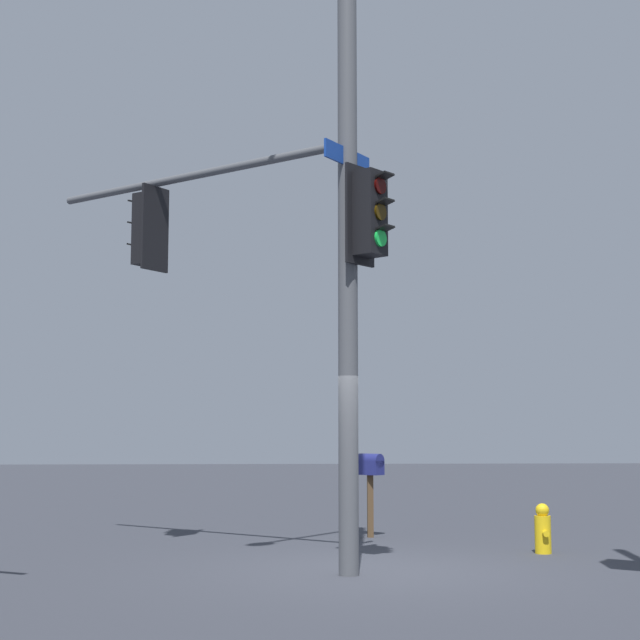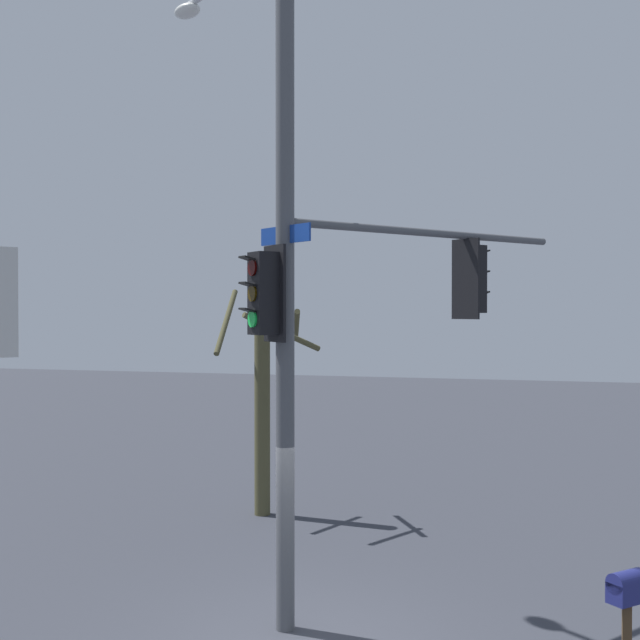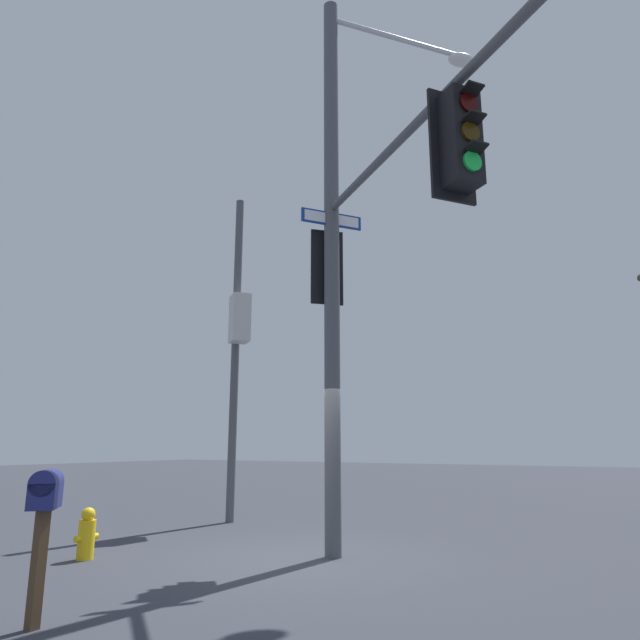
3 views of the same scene
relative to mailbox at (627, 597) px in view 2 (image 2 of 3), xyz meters
name	(u,v)px [view 2 (image 2 of 3)]	position (x,y,z in m)	size (l,w,h in m)	color
main_signal_pole_assembly	(318,255)	(3.99, -1.36, 4.02)	(6.05, 4.90, 9.61)	#4C4F54
mailbox	(627,597)	(0.00, 0.00, 0.00)	(0.48, 0.48, 1.41)	#4C3823
bare_tree_behind_pole	(263,397)	(6.56, -6.36, 1.39)	(2.22, 2.24, 4.80)	#4A472D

